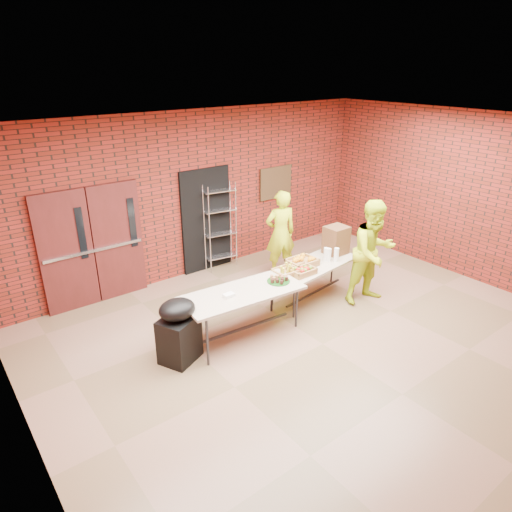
% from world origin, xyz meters
% --- Properties ---
extents(room, '(8.08, 7.08, 3.28)m').
position_xyz_m(room, '(0.00, 0.00, 1.60)').
color(room, brown).
rests_on(room, ground).
extents(double_doors, '(1.78, 0.12, 2.10)m').
position_xyz_m(double_doors, '(-2.20, 3.44, 1.05)').
color(double_doors, '#4B1615').
rests_on(double_doors, room).
extents(dark_doorway, '(1.10, 0.06, 2.10)m').
position_xyz_m(dark_doorway, '(0.10, 3.46, 1.05)').
color(dark_doorway, black).
rests_on(dark_doorway, room).
extents(bronze_plaque, '(0.85, 0.04, 0.70)m').
position_xyz_m(bronze_plaque, '(1.90, 3.45, 1.55)').
color(bronze_plaque, '#42301A').
rests_on(bronze_plaque, room).
extents(wire_rack, '(0.69, 0.33, 1.80)m').
position_xyz_m(wire_rack, '(0.34, 3.32, 0.90)').
color(wire_rack, silver).
rests_on(wire_rack, room).
extents(table_left, '(1.95, 0.94, 0.78)m').
position_xyz_m(table_left, '(-0.83, 0.95, 0.71)').
color(table_left, tan).
rests_on(table_left, room).
extents(table_right, '(1.76, 0.91, 0.69)m').
position_xyz_m(table_right, '(0.92, 1.15, 0.64)').
color(table_right, tan).
rests_on(table_right, room).
extents(basket_bananas, '(0.42, 0.33, 0.13)m').
position_xyz_m(basket_bananas, '(0.20, 1.12, 0.75)').
color(basket_bananas, '#A97144').
rests_on(basket_bananas, table_right).
extents(basket_oranges, '(0.50, 0.39, 0.16)m').
position_xyz_m(basket_oranges, '(0.67, 1.24, 0.76)').
color(basket_oranges, '#A97144').
rests_on(basket_oranges, table_right).
extents(basket_apples, '(0.43, 0.33, 0.13)m').
position_xyz_m(basket_apples, '(0.44, 1.00, 0.75)').
color(basket_apples, '#A97144').
rests_on(basket_apples, table_right).
extents(muffin_tray, '(0.37, 0.37, 0.09)m').
position_xyz_m(muffin_tray, '(-0.17, 0.88, 0.82)').
color(muffin_tray, '#154713').
rests_on(muffin_tray, table_left).
extents(napkin_box, '(0.16, 0.11, 0.05)m').
position_xyz_m(napkin_box, '(-1.09, 0.93, 0.80)').
color(napkin_box, white).
rests_on(napkin_box, table_left).
extents(coffee_dispenser, '(0.40, 0.35, 0.52)m').
position_xyz_m(coffee_dispenser, '(1.55, 1.28, 0.95)').
color(coffee_dispenser, '#52391C').
rests_on(coffee_dispenser, table_right).
extents(cup_stack_front, '(0.08, 0.08, 0.24)m').
position_xyz_m(cup_stack_front, '(1.18, 1.09, 0.81)').
color(cup_stack_front, white).
rests_on(cup_stack_front, table_right).
extents(cup_stack_mid, '(0.09, 0.09, 0.26)m').
position_xyz_m(cup_stack_mid, '(1.27, 1.00, 0.82)').
color(cup_stack_mid, white).
rests_on(cup_stack_mid, table_right).
extents(cup_stack_back, '(0.08, 0.08, 0.25)m').
position_xyz_m(cup_stack_back, '(1.15, 1.13, 0.82)').
color(cup_stack_back, white).
rests_on(cup_stack_back, table_right).
extents(covered_grill, '(0.67, 0.63, 0.97)m').
position_xyz_m(covered_grill, '(-1.91, 1.00, 0.49)').
color(covered_grill, black).
rests_on(covered_grill, room).
extents(volunteer_woman, '(0.72, 0.57, 1.73)m').
position_xyz_m(volunteer_woman, '(1.12, 2.35, 0.87)').
color(volunteer_woman, '#BED918').
rests_on(volunteer_woman, room).
extents(volunteer_man, '(1.01, 0.85, 1.87)m').
position_xyz_m(volunteer_man, '(1.67, 0.51, 0.93)').
color(volunteer_man, '#BED918').
rests_on(volunteer_man, room).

